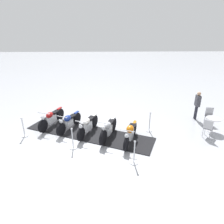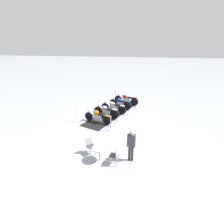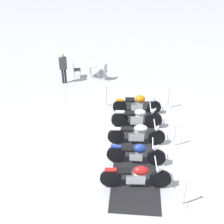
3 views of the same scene
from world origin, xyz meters
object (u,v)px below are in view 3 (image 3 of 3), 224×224
motorcycle_maroon (137,176)px  stanchion_left_rear (106,99)px  stanchion_right_front (184,197)px  bystander_person (63,66)px  motorcycle_copper (138,104)px  cafe_chair_across_table (76,69)px  stanchion_right_rear (168,102)px  motorcycle_cream (137,134)px  cafe_chair_near_table (104,71)px  stanchion_right_mid (174,140)px  cafe_table (90,68)px  motorcycle_navy (137,153)px  motorcycle_chrome (137,118)px

motorcycle_maroon → stanchion_left_rear: size_ratio=2.02×
stanchion_left_rear → stanchion_right_front: bearing=-176.8°
stanchion_left_rear → bystander_person: bystander_person is taller
motorcycle_copper → cafe_chair_across_table: size_ratio=2.10×
stanchion_right_front → cafe_chair_across_table: (9.87, 1.03, 0.24)m
stanchion_right_rear → bystander_person: bystander_person is taller
motorcycle_cream → stanchion_left_rear: (3.21, 0.21, -0.14)m
motorcycle_cream → cafe_chair_near_table: 5.96m
stanchion_left_rear → cafe_chair_near_table: stanchion_left_rear is taller
motorcycle_cream → stanchion_right_front: stanchion_right_front is taller
stanchion_right_front → bystander_person: size_ratio=0.61×
stanchion_left_rear → stanchion_right_mid: stanchion_left_rear is taller
motorcycle_copper → cafe_chair_across_table: 4.96m
motorcycle_cream → stanchion_right_mid: 1.43m
motorcycle_cream → stanchion_right_rear: bearing=61.2°
stanchion_left_rear → bystander_person: (3.06, 1.42, 0.65)m
cafe_table → cafe_chair_across_table: (0.19, 0.80, 0.00)m
motorcycle_navy → stanchion_right_rear: bearing=72.1°
stanchion_right_rear → cafe_chair_near_table: 4.35m
bystander_person → motorcycle_maroon: bearing=11.1°
motorcycle_cream → stanchion_left_rear: size_ratio=1.96×
stanchion_right_front → cafe_table: size_ratio=1.35×
stanchion_left_rear → cafe_chair_near_table: (2.73, -0.74, 0.20)m
motorcycle_chrome → stanchion_left_rear: size_ratio=1.88×
motorcycle_cream → stanchion_right_mid: size_ratio=2.07×
stanchion_right_rear → cafe_chair_across_table: size_ratio=1.05×
stanchion_right_front → motorcycle_cream: bearing=2.6°
bystander_person → motorcycle_cream: bearing=20.7°
motorcycle_cream → cafe_chair_near_table: size_ratio=2.20×
stanchion_left_rear → cafe_table: bearing=-2.3°
motorcycle_navy → cafe_chair_across_table: motorcycle_navy is taller
motorcycle_chrome → stanchion_left_rear: stanchion_left_rear is taller
motorcycle_navy → stanchion_right_mid: stanchion_right_mid is taller
motorcycle_chrome → cafe_chair_near_table: size_ratio=2.12×
motorcycle_cream → cafe_table: 6.50m
motorcycle_navy → motorcycle_copper: motorcycle_navy is taller
motorcycle_maroon → cafe_chair_near_table: bearing=99.9°
motorcycle_cream → motorcycle_maroon: bearing=-92.5°
stanchion_right_rear → stanchion_right_front: stanchion_right_rear is taller
cafe_table → cafe_chair_across_table: size_ratio=0.77×
motorcycle_cream → cafe_chair_across_table: bearing=118.9°
motorcycle_maroon → motorcycle_cream: bearing=86.3°
stanchion_right_mid → cafe_chair_near_table: 6.56m
stanchion_right_mid → cafe_chair_across_table: bearing=16.7°
motorcycle_chrome → motorcycle_navy: bearing=-92.5°
motorcycle_copper → cafe_chair_near_table: bearing=116.7°
motorcycle_copper → stanchion_right_mid: size_ratio=2.04×
motorcycle_copper → cafe_chair_across_table: cafe_chair_across_table is taller
stanchion_left_rear → motorcycle_chrome: bearing=-163.3°
cafe_chair_near_table → stanchion_right_rear: bearing=158.9°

